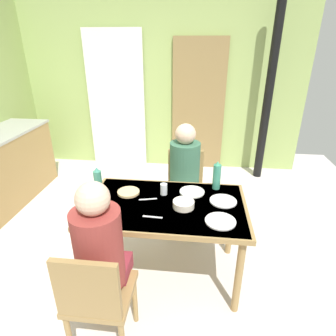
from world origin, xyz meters
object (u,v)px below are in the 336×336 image
object	(u,v)px
dining_table	(166,212)
serving_bowl_center	(184,204)
person_far_diner	(185,167)
chair_near_diner	(97,297)
person_near_diner	(99,245)
water_bottle_green_near	(217,176)
water_bottle_green_far	(98,185)
chair_far_diner	(185,186)

from	to	relation	value
dining_table	serving_bowl_center	distance (m)	0.18
person_far_diner	chair_near_diner	bearing A→B (deg)	71.87
person_near_diner	water_bottle_green_near	world-z (taller)	person_near_diner
dining_table	person_far_diner	size ratio (longest dim) A/B	1.69
person_far_diner	water_bottle_green_near	bearing A→B (deg)	134.25
person_near_diner	serving_bowl_center	size ratio (longest dim) A/B	4.53
water_bottle_green_near	serving_bowl_center	size ratio (longest dim) A/B	1.55
chair_near_diner	water_bottle_green_far	xyz separation A→B (m)	(-0.21, 0.75, 0.37)
person_near_diner	serving_bowl_center	bearing A→B (deg)	50.40
person_near_diner	dining_table	bearing A→B (deg)	61.46
person_near_diner	serving_bowl_center	world-z (taller)	person_near_diner
chair_near_diner	dining_table	bearing A→B (deg)	65.98
dining_table	person_near_diner	xyz separation A→B (m)	(-0.34, -0.62, 0.14)
dining_table	water_bottle_green_far	xyz separation A→B (m)	(-0.55, -0.00, 0.22)
chair_far_diner	serving_bowl_center	bearing A→B (deg)	92.31
chair_far_diner	serving_bowl_center	distance (m)	0.83
chair_far_diner	person_near_diner	xyz separation A→B (m)	(-0.45, -1.37, 0.28)
dining_table	chair_near_diner	bearing A→B (deg)	-114.02
chair_near_diner	chair_far_diner	bearing A→B (deg)	73.42
chair_far_diner	water_bottle_green_near	size ratio (longest dim) A/B	3.31
dining_table	person_far_diner	bearing A→B (deg)	79.62
person_far_diner	water_bottle_green_far	size ratio (longest dim) A/B	2.58
person_far_diner	chair_far_diner	bearing A→B (deg)	-90.00
chair_far_diner	person_near_diner	size ratio (longest dim) A/B	1.13
chair_near_diner	water_bottle_green_near	bearing A→B (deg)	54.89
serving_bowl_center	person_near_diner	bearing A→B (deg)	-129.60
water_bottle_green_near	water_bottle_green_far	bearing A→B (deg)	-161.91
person_near_diner	chair_near_diner	bearing A→B (deg)	-90.00
dining_table	serving_bowl_center	size ratio (longest dim) A/B	7.64
person_far_diner	serving_bowl_center	distance (m)	0.66
dining_table	person_near_diner	distance (m)	0.72
chair_near_diner	chair_far_diner	distance (m)	1.58
chair_near_diner	person_near_diner	size ratio (longest dim) A/B	1.13
person_near_diner	chair_far_diner	bearing A→B (deg)	71.87
chair_near_diner	serving_bowl_center	distance (m)	0.90
person_far_diner	water_bottle_green_far	xyz separation A→B (m)	(-0.66, -0.62, 0.08)
serving_bowl_center	dining_table	bearing A→B (deg)	165.92
dining_table	person_far_diner	distance (m)	0.64
chair_near_diner	person_near_diner	xyz separation A→B (m)	(-0.00, 0.14, 0.28)
person_near_diner	person_far_diner	bearing A→B (deg)	70.03
chair_near_diner	person_far_diner	world-z (taller)	person_far_diner
person_far_diner	water_bottle_green_near	world-z (taller)	person_far_diner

